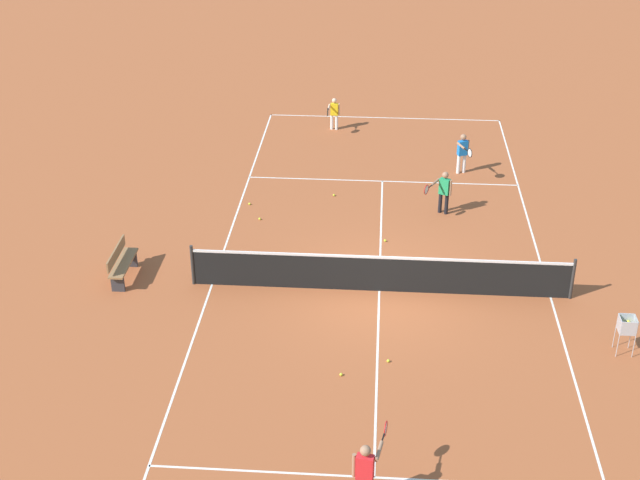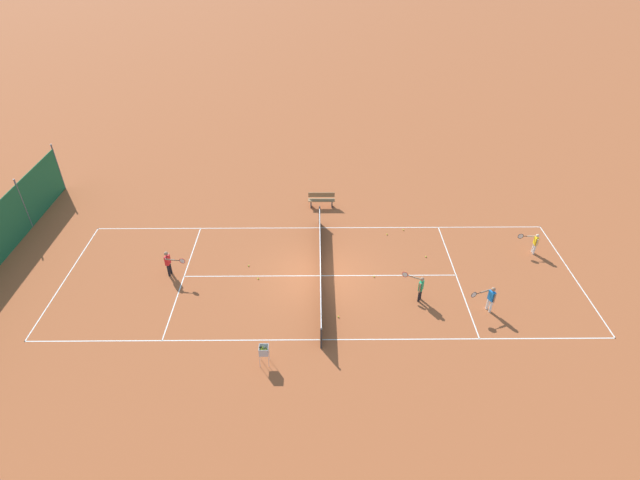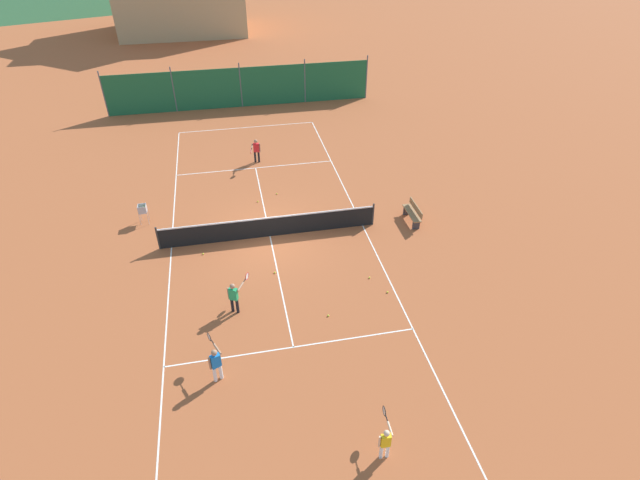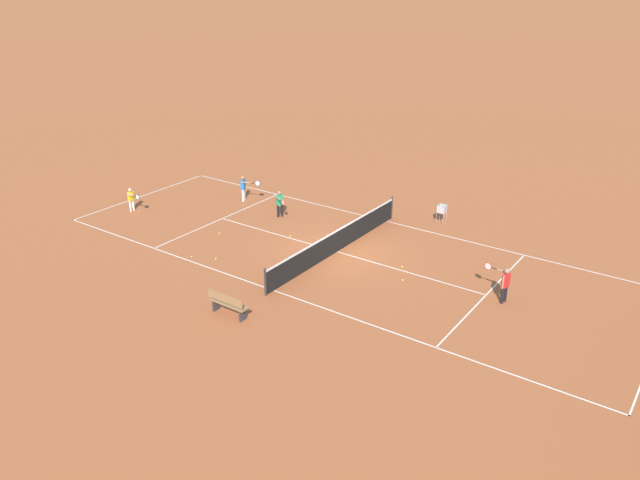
% 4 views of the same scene
% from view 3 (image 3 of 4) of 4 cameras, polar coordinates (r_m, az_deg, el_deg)
% --- Properties ---
extents(ground_plane, '(600.00, 600.00, 0.00)m').
position_cam_3_polar(ground_plane, '(21.42, -5.74, 0.44)').
color(ground_plane, '#A8542D').
extents(court_line_markings, '(8.25, 23.85, 0.01)m').
position_cam_3_polar(court_line_markings, '(21.42, -5.74, 0.45)').
color(court_line_markings, white).
rests_on(court_line_markings, ground).
extents(tennis_net, '(9.18, 0.08, 1.06)m').
position_cam_3_polar(tennis_net, '(21.14, -5.82, 1.55)').
color(tennis_net, '#2D2D2D').
rests_on(tennis_net, ground).
extents(windscreen_fence_far, '(17.28, 0.08, 2.90)m').
position_cam_3_polar(windscreen_fence_far, '(34.80, -9.04, 16.84)').
color(windscreen_fence_far, '#1E6038').
rests_on(windscreen_fence_far, ground).
extents(player_near_service, '(0.39, 0.96, 1.13)m').
position_cam_3_polar(player_near_service, '(13.88, 7.47, -21.73)').
color(player_near_service, white).
rests_on(player_near_service, ground).
extents(player_near_baseline, '(0.41, 1.09, 1.28)m').
position_cam_3_polar(player_near_baseline, '(15.52, -11.85, -13.46)').
color(player_near_baseline, white).
rests_on(player_near_baseline, ground).
extents(player_far_service, '(0.59, 1.04, 1.31)m').
position_cam_3_polar(player_far_service, '(27.14, -7.31, 10.23)').
color(player_far_service, black).
rests_on(player_far_service, ground).
extents(player_far_baseline, '(0.81, 0.91, 1.27)m').
position_cam_3_polar(player_far_baseline, '(17.52, -9.76, -6.23)').
color(player_far_baseline, black).
rests_on(player_far_baseline, ground).
extents(tennis_ball_service_box, '(0.07, 0.07, 0.07)m').
position_cam_3_polar(tennis_ball_service_box, '(17.55, 0.95, -8.63)').
color(tennis_ball_service_box, '#CCE033').
rests_on(tennis_ball_service_box, ground).
extents(tennis_ball_by_net_left, '(0.07, 0.07, 0.07)m').
position_cam_3_polar(tennis_ball_by_net_left, '(19.39, -5.20, -3.73)').
color(tennis_ball_by_net_left, '#CCE033').
rests_on(tennis_ball_by_net_left, ground).
extents(tennis_ball_by_net_right, '(0.07, 0.07, 0.07)m').
position_cam_3_polar(tennis_ball_by_net_right, '(19.17, 5.68, -4.30)').
color(tennis_ball_by_net_right, '#CCE033').
rests_on(tennis_ball_by_net_right, ground).
extents(tennis_ball_alley_left, '(0.07, 0.07, 0.07)m').
position_cam_3_polar(tennis_ball_alley_left, '(20.80, -13.21, -1.55)').
color(tennis_ball_alley_left, '#CCE033').
rests_on(tennis_ball_alley_left, ground).
extents(tennis_ball_far_corner, '(0.07, 0.07, 0.07)m').
position_cam_3_polar(tennis_ball_far_corner, '(24.36, -4.96, 5.30)').
color(tennis_ball_far_corner, '#CCE033').
rests_on(tennis_ball_far_corner, ground).
extents(tennis_ball_near_corner, '(0.07, 0.07, 0.07)m').
position_cam_3_polar(tennis_ball_near_corner, '(18.62, 7.72, -5.92)').
color(tennis_ball_near_corner, '#CCE033').
rests_on(tennis_ball_near_corner, ground).
extents(tennis_ball_alley_right, '(0.07, 0.07, 0.07)m').
position_cam_3_polar(tennis_ball_alley_right, '(23.81, -7.13, 4.38)').
color(tennis_ball_alley_right, '#CCE033').
rests_on(tennis_ball_alley_right, ground).
extents(ball_hopper, '(0.36, 0.36, 0.89)m').
position_cam_3_polar(ball_hopper, '(23.17, -19.60, 3.27)').
color(ball_hopper, '#B7B7BC').
rests_on(ball_hopper, ground).
extents(courtside_bench, '(0.36, 1.50, 0.84)m').
position_cam_3_polar(courtside_bench, '(22.39, 10.56, 3.07)').
color(courtside_bench, olive).
rests_on(courtside_bench, ground).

